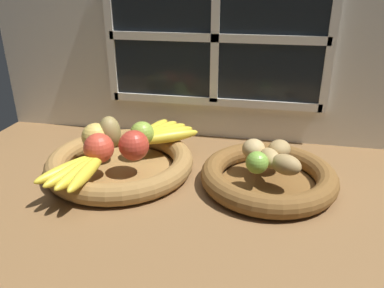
# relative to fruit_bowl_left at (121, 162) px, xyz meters

# --- Properties ---
(ground_plane) EXTENTS (1.40, 0.90, 0.03)m
(ground_plane) POSITION_rel_fruit_bowl_left_xyz_m (0.20, -0.00, -0.04)
(ground_plane) COLOR brown
(back_wall) EXTENTS (1.40, 0.05, 0.55)m
(back_wall) POSITION_rel_fruit_bowl_left_xyz_m (0.20, 0.29, 0.25)
(back_wall) COLOR silver
(back_wall) RESTS_ON ground_plane
(fruit_bowl_left) EXTENTS (0.38, 0.38, 0.05)m
(fruit_bowl_left) POSITION_rel_fruit_bowl_left_xyz_m (0.00, 0.00, 0.00)
(fruit_bowl_left) COLOR olive
(fruit_bowl_left) RESTS_ON ground_plane
(fruit_bowl_right) EXTENTS (0.33, 0.33, 0.05)m
(fruit_bowl_right) POSITION_rel_fruit_bowl_left_xyz_m (0.38, 0.00, 0.00)
(fruit_bowl_right) COLOR brown
(fruit_bowl_right) RESTS_ON ground_plane
(apple_red_right) EXTENTS (0.08, 0.08, 0.08)m
(apple_red_right) POSITION_rel_fruit_bowl_left_xyz_m (0.05, -0.03, 0.07)
(apple_red_right) COLOR #B73828
(apple_red_right) RESTS_ON fruit_bowl_left
(apple_green_back) EXTENTS (0.07, 0.07, 0.07)m
(apple_green_back) POSITION_rel_fruit_bowl_left_xyz_m (0.04, 0.06, 0.06)
(apple_green_back) COLOR #8CAD3D
(apple_green_back) RESTS_ON fruit_bowl_left
(apple_red_front) EXTENTS (0.07, 0.07, 0.07)m
(apple_red_front) POSITION_rel_fruit_bowl_left_xyz_m (-0.03, -0.06, 0.07)
(apple_red_front) COLOR #CC422D
(apple_red_front) RESTS_ON fruit_bowl_left
(apple_golden_left) EXTENTS (0.07, 0.07, 0.07)m
(apple_golden_left) POSITION_rel_fruit_bowl_left_xyz_m (-0.07, 0.00, 0.06)
(apple_golden_left) COLOR #DBB756
(apple_golden_left) RESTS_ON fruit_bowl_left
(pear_brown) EXTENTS (0.07, 0.07, 0.09)m
(pear_brown) POSITION_rel_fruit_bowl_left_xyz_m (-0.04, 0.02, 0.07)
(pear_brown) COLOR olive
(pear_brown) RESTS_ON fruit_bowl_left
(banana_bunch_front) EXTENTS (0.12, 0.20, 0.03)m
(banana_bunch_front) POSITION_rel_fruit_bowl_left_xyz_m (-0.04, -0.14, 0.04)
(banana_bunch_front) COLOR yellow
(banana_bunch_front) RESTS_ON fruit_bowl_left
(banana_bunch_back) EXTENTS (0.17, 0.19, 0.03)m
(banana_bunch_back) POSITION_rel_fruit_bowl_left_xyz_m (0.08, 0.11, 0.04)
(banana_bunch_back) COLOR yellow
(banana_bunch_back) RESTS_ON fruit_bowl_left
(potato_back) EXTENTS (0.07, 0.07, 0.05)m
(potato_back) POSITION_rel_fruit_bowl_left_xyz_m (0.40, 0.05, 0.05)
(potato_back) COLOR #A38451
(potato_back) RESTS_ON fruit_bowl_right
(potato_oblong) EXTENTS (0.06, 0.07, 0.05)m
(potato_oblong) POSITION_rel_fruit_bowl_left_xyz_m (0.34, 0.03, 0.05)
(potato_oblong) COLOR tan
(potato_oblong) RESTS_ON fruit_bowl_right
(potato_large) EXTENTS (0.07, 0.09, 0.04)m
(potato_large) POSITION_rel_fruit_bowl_left_xyz_m (0.38, 0.00, 0.05)
(potato_large) COLOR tan
(potato_large) RESTS_ON fruit_bowl_right
(potato_small) EXTENTS (0.09, 0.08, 0.05)m
(potato_small) POSITION_rel_fruit_bowl_left_xyz_m (0.42, -0.04, 0.05)
(potato_small) COLOR #A38451
(potato_small) RESTS_ON fruit_bowl_right
(lime_near) EXTENTS (0.05, 0.05, 0.05)m
(lime_near) POSITION_rel_fruit_bowl_left_xyz_m (0.35, -0.04, 0.05)
(lime_near) COLOR #7AAD3D
(lime_near) RESTS_ON fruit_bowl_right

